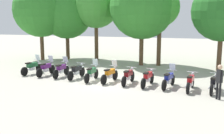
% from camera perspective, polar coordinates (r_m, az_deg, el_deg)
% --- Properties ---
extents(ground_plane, '(80.00, 80.00, 0.00)m').
position_cam_1_polar(ground_plane, '(17.73, -0.47, -3.14)').
color(ground_plane, '#ADA899').
extents(motorcycle_0, '(0.70, 2.18, 1.37)m').
position_cam_1_polar(motorcycle_0, '(21.04, -16.16, 0.02)').
color(motorcycle_0, black).
rests_on(motorcycle_0, ground_plane).
extents(motorcycle_1, '(0.62, 2.19, 1.37)m').
position_cam_1_polar(motorcycle_1, '(20.25, -13.46, -0.24)').
color(motorcycle_1, black).
rests_on(motorcycle_1, ground_plane).
extents(motorcycle_2, '(0.62, 2.19, 1.37)m').
position_cam_1_polar(motorcycle_2, '(19.60, -10.42, -0.48)').
color(motorcycle_2, black).
rests_on(motorcycle_2, ground_plane).
extents(motorcycle_3, '(0.65, 2.19, 0.99)m').
position_cam_1_polar(motorcycle_3, '(18.89, -7.32, -0.83)').
color(motorcycle_3, black).
rests_on(motorcycle_3, ground_plane).
extents(motorcycle_4, '(0.62, 2.19, 1.37)m').
position_cam_1_polar(motorcycle_4, '(18.08, -4.20, -1.23)').
color(motorcycle_4, black).
rests_on(motorcycle_4, ground_plane).
extents(motorcycle_5, '(0.73, 2.17, 1.37)m').
position_cam_1_polar(motorcycle_5, '(17.64, -0.44, -1.49)').
color(motorcycle_5, black).
rests_on(motorcycle_5, ground_plane).
extents(motorcycle_6, '(0.63, 2.19, 0.99)m').
position_cam_1_polar(motorcycle_6, '(17.20, 3.39, -1.86)').
color(motorcycle_6, black).
rests_on(motorcycle_6, ground_plane).
extents(motorcycle_7, '(0.70, 2.18, 0.99)m').
position_cam_1_polar(motorcycle_7, '(16.79, 7.40, -2.22)').
color(motorcycle_7, black).
rests_on(motorcycle_7, ground_plane).
extents(motorcycle_8, '(0.77, 2.16, 1.37)m').
position_cam_1_polar(motorcycle_8, '(16.61, 11.65, -2.44)').
color(motorcycle_8, black).
rests_on(motorcycle_8, ground_plane).
extents(motorcycle_9, '(0.68, 2.18, 0.99)m').
position_cam_1_polar(motorcycle_9, '(16.27, 15.91, -2.94)').
color(motorcycle_9, black).
rests_on(motorcycle_9, ground_plane).
extents(motorcycle_10, '(0.74, 2.17, 0.99)m').
position_cam_1_polar(motorcycle_10, '(16.31, 20.30, -3.16)').
color(motorcycle_10, black).
rests_on(motorcycle_10, ground_plane).
extents(person_0, '(0.35, 0.33, 1.79)m').
position_cam_1_polar(person_0, '(14.79, 21.29, -2.33)').
color(person_0, black).
rests_on(person_0, ground_plane).
extents(tree_0, '(5.20, 5.20, 7.41)m').
position_cam_1_polar(tree_0, '(27.64, -14.56, 11.36)').
color(tree_0, brown).
rests_on(tree_0, ground_plane).
extents(tree_1, '(4.99, 4.99, 7.02)m').
position_cam_1_polar(tree_1, '(27.61, -9.33, 10.95)').
color(tree_1, brown).
rests_on(tree_1, ground_plane).
extents(tree_2, '(4.37, 4.37, 7.45)m').
position_cam_1_polar(tree_2, '(26.61, -3.31, 12.67)').
color(tree_2, brown).
rests_on(tree_2, ground_plane).
extents(tree_3, '(5.47, 5.47, 7.71)m').
position_cam_1_polar(tree_3, '(23.83, 6.24, 12.26)').
color(tree_3, brown).
rests_on(tree_3, ground_plane).
extents(tree_4, '(3.28, 3.28, 6.58)m').
position_cam_1_polar(tree_4, '(23.85, 9.90, 11.99)').
color(tree_4, brown).
rests_on(tree_4, ground_plane).
extents(tree_5, '(4.59, 4.59, 6.86)m').
position_cam_1_polar(tree_5, '(22.71, 21.84, 10.66)').
color(tree_5, brown).
rests_on(tree_5, ground_plane).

